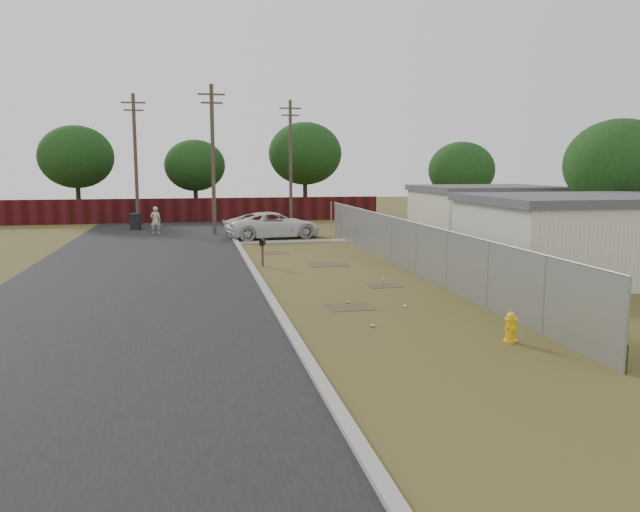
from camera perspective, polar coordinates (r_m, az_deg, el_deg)
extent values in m
plane|color=brown|center=(23.58, 1.62, -1.94)|extent=(120.00, 120.00, 0.00)
cube|color=black|center=(30.95, -15.54, 0.21)|extent=(9.00, 60.00, 0.02)
cube|color=#A3A198|center=(30.95, -7.20, 0.54)|extent=(0.25, 60.00, 0.12)
cube|color=#A3A198|center=(34.75, -2.72, 1.36)|extent=(6.20, 1.00, 0.03)
cylinder|color=gray|center=(13.89, 26.26, -5.76)|extent=(0.06, 0.06, 2.00)
cylinder|color=gray|center=(16.30, 19.81, -3.43)|extent=(0.06, 0.06, 2.00)
cylinder|color=gray|center=(18.87, 15.09, -1.69)|extent=(0.06, 0.06, 2.00)
cylinder|color=gray|center=(21.56, 11.52, -0.37)|extent=(0.06, 0.06, 2.00)
cylinder|color=gray|center=(24.32, 8.76, 0.66)|extent=(0.06, 0.06, 2.00)
cylinder|color=gray|center=(27.13, 6.56, 1.48)|extent=(0.06, 0.06, 2.00)
cylinder|color=gray|center=(29.97, 4.78, 2.14)|extent=(0.06, 0.06, 2.00)
cylinder|color=gray|center=(32.85, 3.31, 2.68)|extent=(0.06, 0.06, 2.00)
cylinder|color=gray|center=(35.74, 2.07, 3.14)|extent=(0.06, 0.06, 2.00)
cylinder|color=gray|center=(38.65, 1.02, 3.53)|extent=(0.06, 0.06, 2.00)
cylinder|color=gray|center=(25.14, 8.02, 3.22)|extent=(0.04, 26.00, 0.04)
cube|color=gray|center=(25.25, 7.97, 0.96)|extent=(0.01, 26.00, 2.00)
cube|color=black|center=(25.37, 8.07, -0.61)|extent=(0.03, 26.00, 0.60)
cube|color=#440E14|center=(47.71, -12.43, 4.10)|extent=(30.00, 0.12, 1.80)
cylinder|color=#4E3F34|center=(38.62, -9.76, 8.60)|extent=(0.24, 0.24, 9.00)
cube|color=#4E3F34|center=(38.85, -9.90, 14.36)|extent=(1.60, 0.10, 0.10)
cube|color=#4E3F34|center=(38.80, -9.88, 13.63)|extent=(1.30, 0.10, 0.10)
cylinder|color=#4E3F34|center=(44.75, -16.50, 8.32)|extent=(0.24, 0.24, 9.00)
cube|color=#4E3F34|center=(44.95, -16.71, 13.29)|extent=(1.60, 0.10, 0.10)
cube|color=#4E3F34|center=(44.90, -16.68, 12.65)|extent=(1.30, 0.10, 0.10)
cylinder|color=#4E3F34|center=(47.17, -2.71, 8.62)|extent=(0.24, 0.24, 9.00)
cube|color=#4E3F34|center=(47.36, -2.74, 13.34)|extent=(1.60, 0.10, 0.10)
cube|color=#4E3F34|center=(47.31, -2.73, 12.74)|extent=(1.30, 0.10, 0.10)
cube|color=silver|center=(25.23, 23.07, 1.29)|extent=(8.00, 6.00, 2.80)
cube|color=#4B4B50|center=(25.11, 23.27, 4.80)|extent=(8.32, 6.24, 0.30)
cube|color=silver|center=(35.44, 14.98, 3.47)|extent=(7.00, 6.00, 2.80)
cube|color=#4B4B50|center=(35.35, 15.07, 5.98)|extent=(7.28, 6.24, 0.30)
cylinder|color=#2E2314|center=(52.38, -21.21, 4.91)|extent=(0.36, 0.36, 3.30)
ellipsoid|color=black|center=(52.32, -21.39, 8.44)|extent=(5.70, 5.70, 4.84)
cylinder|color=#2E2314|center=(52.67, -11.28, 5.08)|extent=(0.36, 0.36, 2.86)
ellipsoid|color=black|center=(52.59, -11.37, 8.12)|extent=(4.94, 4.94, 4.20)
cylinder|color=#2E2314|center=(52.48, -1.37, 5.59)|extent=(0.36, 0.36, 3.52)
ellipsoid|color=black|center=(52.44, -1.38, 9.35)|extent=(6.08, 6.08, 5.17)
cylinder|color=#2E2314|center=(44.63, 12.70, 4.36)|extent=(0.36, 0.36, 2.64)
ellipsoid|color=black|center=(44.54, 12.80, 7.68)|extent=(4.56, 4.56, 3.88)
cylinder|color=#2E2314|center=(32.18, 25.37, 2.56)|extent=(0.36, 0.36, 2.86)
ellipsoid|color=black|center=(32.07, 25.68, 7.54)|extent=(4.94, 4.94, 4.20)
cylinder|color=yellow|center=(15.66, 16.97, -7.43)|extent=(0.37, 0.37, 0.05)
cylinder|color=yellow|center=(15.59, 17.02, -6.48)|extent=(0.26, 0.26, 0.52)
cylinder|color=yellow|center=(15.53, 17.06, -5.56)|extent=(0.34, 0.34, 0.04)
sphere|color=yellow|center=(15.51, 17.07, -5.30)|extent=(0.25, 0.25, 0.21)
cylinder|color=yellow|center=(15.49, 17.08, -4.92)|extent=(0.04, 0.04, 0.05)
cylinder|color=yellow|center=(15.49, 16.69, -6.33)|extent=(0.11, 0.12, 0.10)
cylinder|color=yellow|center=(15.66, 17.36, -6.20)|extent=(0.11, 0.12, 0.10)
cylinder|color=yellow|center=(15.49, 17.35, -6.36)|extent=(0.15, 0.14, 0.12)
cube|color=brown|center=(26.19, -5.27, 0.10)|extent=(0.11, 0.11, 0.94)
cube|color=black|center=(26.13, -5.29, 1.18)|extent=(0.30, 0.48, 0.17)
cylinder|color=black|center=(26.12, -5.29, 1.37)|extent=(0.30, 0.48, 0.17)
cube|color=red|center=(25.89, -5.40, 1.12)|extent=(0.03, 0.04, 0.09)
imported|color=silver|center=(36.34, -4.24, 2.83)|extent=(5.89, 3.55, 1.53)
imported|color=#C8B793|center=(39.53, -14.79, 3.16)|extent=(0.64, 0.44, 1.72)
cube|color=black|center=(43.04, -16.50, 3.00)|extent=(0.69, 0.69, 1.01)
cube|color=black|center=(43.00, -16.53, 3.70)|extent=(0.76, 0.76, 0.08)
cylinder|color=black|center=(42.71, -16.14, 2.44)|extent=(0.07, 0.21, 0.21)
cylinder|color=beige|center=(18.71, 7.78, -4.56)|extent=(0.10, 0.12, 0.07)
cylinder|color=#BABBC0|center=(19.06, 2.56, -4.26)|extent=(0.12, 0.11, 0.07)
cylinder|color=beige|center=(23.00, 5.77, -2.13)|extent=(0.12, 0.10, 0.07)
cylinder|color=#BABBC0|center=(16.39, 4.83, -6.35)|extent=(0.12, 0.11, 0.07)
cylinder|color=beige|center=(26.88, 2.07, -0.60)|extent=(0.08, 0.10, 0.07)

